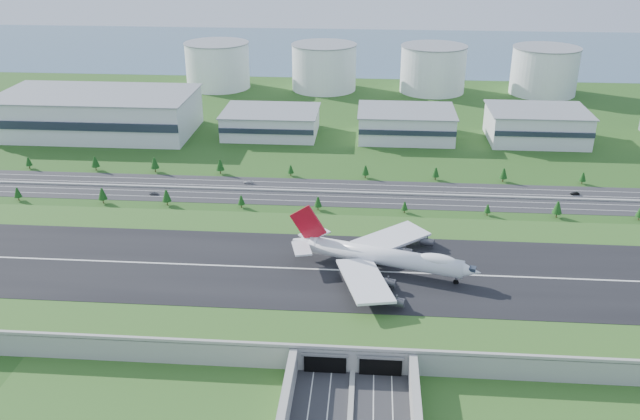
# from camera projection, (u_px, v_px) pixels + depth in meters

# --- Properties ---
(ground) EXTENTS (1200.00, 1200.00, 0.00)m
(ground) POSITION_uv_depth(u_px,v_px,m) (357.00, 290.00, 254.48)
(ground) COLOR #204515
(ground) RESTS_ON ground
(airfield_deck) EXTENTS (520.00, 100.00, 9.20)m
(airfield_deck) POSITION_uv_depth(u_px,v_px,m) (357.00, 281.00, 252.73)
(airfield_deck) COLOR gray
(airfield_deck) RESTS_ON ground
(north_expressway) EXTENTS (560.00, 36.00, 0.12)m
(north_expressway) POSITION_uv_depth(u_px,v_px,m) (362.00, 193.00, 341.02)
(north_expressway) COLOR #28282B
(north_expressway) RESTS_ON ground
(tree_row) EXTENTS (499.05, 48.66, 8.32)m
(tree_row) POSITION_uv_depth(u_px,v_px,m) (353.00, 184.00, 340.19)
(tree_row) COLOR #3D2819
(tree_row) RESTS_ON ground
(hangar_west) EXTENTS (120.00, 60.00, 25.00)m
(hangar_west) POSITION_uv_depth(u_px,v_px,m) (98.00, 113.00, 430.06)
(hangar_west) COLOR silver
(hangar_west) RESTS_ON ground
(hangar_mid_a) EXTENTS (58.00, 42.00, 15.00)m
(hangar_mid_a) POSITION_uv_depth(u_px,v_px,m) (271.00, 123.00, 428.83)
(hangar_mid_a) COLOR silver
(hangar_mid_a) RESTS_ON ground
(hangar_mid_b) EXTENTS (58.00, 42.00, 17.00)m
(hangar_mid_b) POSITION_uv_depth(u_px,v_px,m) (406.00, 124.00, 422.38)
(hangar_mid_b) COLOR silver
(hangar_mid_b) RESTS_ON ground
(hangar_mid_c) EXTENTS (58.00, 42.00, 19.00)m
(hangar_mid_c) POSITION_uv_depth(u_px,v_px,m) (537.00, 125.00, 416.28)
(hangar_mid_c) COLOR silver
(hangar_mid_c) RESTS_ON ground
(fuel_tank_a) EXTENTS (50.00, 50.00, 35.00)m
(fuel_tank_a) POSITION_uv_depth(u_px,v_px,m) (218.00, 66.00, 538.38)
(fuel_tank_a) COLOR white
(fuel_tank_a) RESTS_ON ground
(fuel_tank_b) EXTENTS (50.00, 50.00, 35.00)m
(fuel_tank_b) POSITION_uv_depth(u_px,v_px,m) (324.00, 67.00, 532.33)
(fuel_tank_b) COLOR white
(fuel_tank_b) RESTS_ON ground
(fuel_tank_c) EXTENTS (50.00, 50.00, 35.00)m
(fuel_tank_c) POSITION_uv_depth(u_px,v_px,m) (433.00, 69.00, 526.29)
(fuel_tank_c) COLOR white
(fuel_tank_c) RESTS_ON ground
(fuel_tank_d) EXTENTS (50.00, 50.00, 35.00)m
(fuel_tank_d) POSITION_uv_depth(u_px,v_px,m) (544.00, 71.00, 520.24)
(fuel_tank_d) COLOR white
(fuel_tank_d) RESTS_ON ground
(bay_water) EXTENTS (1200.00, 260.00, 0.06)m
(bay_water) POSITION_uv_depth(u_px,v_px,m) (370.00, 50.00, 691.83)
(bay_water) COLOR #3D5C75
(bay_water) RESTS_ON ground
(boeing_747) EXTENTS (70.87, 66.07, 22.47)m
(boeing_747) POSITION_uv_depth(u_px,v_px,m) (383.00, 256.00, 248.75)
(boeing_747) COLOR white
(boeing_747) RESTS_ON airfield_deck
(car_4) EXTENTS (4.53, 2.11, 1.50)m
(car_4) POSITION_uv_depth(u_px,v_px,m) (154.00, 193.00, 339.11)
(car_4) COLOR #5F5E63
(car_4) RESTS_ON ground
(car_5) EXTENTS (4.51, 1.85, 1.45)m
(car_5) POSITION_uv_depth(u_px,v_px,m) (575.00, 193.00, 338.96)
(car_5) COLOR black
(car_5) RESTS_ON ground
(car_7) EXTENTS (5.20, 2.75, 1.43)m
(car_7) POSITION_uv_depth(u_px,v_px,m) (248.00, 182.00, 353.06)
(car_7) COLOR silver
(car_7) RESTS_ON ground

